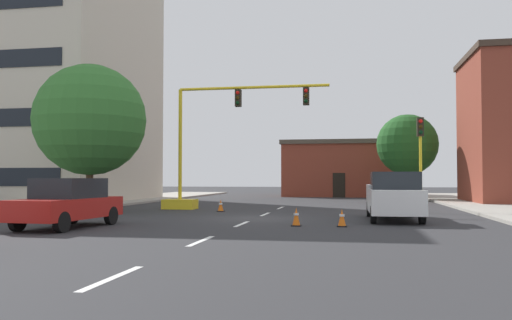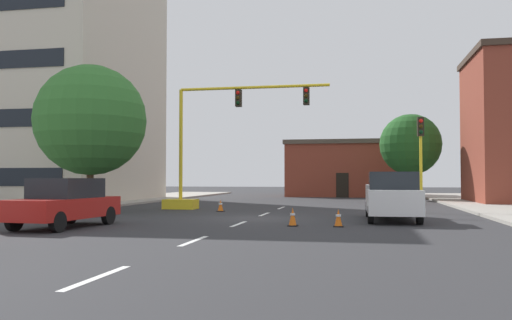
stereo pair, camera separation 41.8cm
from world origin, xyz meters
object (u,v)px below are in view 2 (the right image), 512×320
(traffic_cone_roadside_a, at_px, (293,217))
(tree_left_near, at_px, (91,120))
(tree_right_far, at_px, (410,145))
(sedan_red_near_left, at_px, (65,202))
(traffic_light_pole_right, at_px, (421,142))
(traffic_signal_gantry, at_px, (201,169))
(traffic_cone_roadside_c, at_px, (221,206))
(traffic_cone_roadside_b, at_px, (338,218))
(pickup_truck_white, at_px, (392,197))

(traffic_cone_roadside_a, bearing_deg, tree_left_near, 151.85)
(tree_right_far, relative_size, sedan_red_near_left, 1.46)
(tree_right_far, xyz_separation_m, tree_left_near, (-17.57, -17.87, 0.37))
(traffic_light_pole_right, distance_m, tree_left_near, 16.91)
(traffic_signal_gantry, relative_size, traffic_cone_roadside_c, 14.77)
(sedan_red_near_left, distance_m, traffic_cone_roadside_a, 8.11)
(traffic_signal_gantry, bearing_deg, tree_right_far, 48.96)
(traffic_light_pole_right, distance_m, traffic_cone_roadside_b, 9.83)
(pickup_truck_white, xyz_separation_m, traffic_cone_roadside_c, (-8.41, 4.26, -0.67))
(traffic_light_pole_right, distance_m, sedan_red_near_left, 17.15)
(traffic_cone_roadside_c, bearing_deg, traffic_cone_roadside_a, -58.12)
(traffic_light_pole_right, relative_size, pickup_truck_white, 0.89)
(tree_right_far, xyz_separation_m, sedan_red_near_left, (-14.12, -25.96, -3.48))
(traffic_signal_gantry, xyz_separation_m, traffic_light_pole_right, (11.75, -0.86, 1.27))
(pickup_truck_white, distance_m, traffic_cone_roadside_a, 5.02)
(traffic_light_pole_right, xyz_separation_m, tree_right_far, (0.89, 15.38, 0.84))
(tree_right_far, xyz_separation_m, traffic_cone_roadside_a, (-6.30, -23.90, -4.03))
(sedan_red_near_left, bearing_deg, traffic_signal_gantry, 82.63)
(traffic_light_pole_right, bearing_deg, traffic_cone_roadside_a, -122.41)
(sedan_red_near_left, distance_m, traffic_cone_roadside_b, 9.71)
(traffic_signal_gantry, distance_m, tree_right_far, 19.36)
(sedan_red_near_left, relative_size, traffic_cone_roadside_b, 7.29)
(tree_left_near, height_order, pickup_truck_white, tree_left_near)
(tree_left_near, bearing_deg, traffic_signal_gantry, 34.21)
(sedan_red_near_left, relative_size, traffic_cone_roadside_c, 7.36)
(traffic_signal_gantry, relative_size, traffic_cone_roadside_a, 13.75)
(sedan_red_near_left, height_order, traffic_cone_roadside_c, sedan_red_near_left)
(traffic_light_pole_right, height_order, tree_right_far, tree_right_far)
(traffic_cone_roadside_b, bearing_deg, sedan_red_near_left, -167.53)
(tree_right_far, height_order, sedan_red_near_left, tree_right_far)
(traffic_light_pole_right, xyz_separation_m, pickup_truck_white, (-1.73, -5.17, -2.55))
(tree_left_near, xyz_separation_m, traffic_cone_roadside_b, (12.91, -6.00, -4.43))
(traffic_light_pole_right, bearing_deg, pickup_truck_white, -108.52)
(traffic_cone_roadside_b, bearing_deg, traffic_cone_roadside_a, -178.76)
(traffic_signal_gantry, xyz_separation_m, traffic_cone_roadside_a, (6.34, -9.38, -1.93))
(tree_right_far, distance_m, traffic_cone_roadside_b, 24.65)
(tree_right_far, relative_size, traffic_cone_roadside_a, 10.03)
(traffic_cone_roadside_a, bearing_deg, tree_right_far, 75.25)
(tree_right_far, relative_size, traffic_cone_roadside_c, 10.77)
(pickup_truck_white, relative_size, traffic_cone_roadside_c, 8.63)
(pickup_truck_white, height_order, traffic_cone_roadside_c, pickup_truck_white)
(tree_left_near, xyz_separation_m, traffic_cone_roadside_c, (6.54, 1.58, -4.43))
(traffic_signal_gantry, height_order, sedan_red_near_left, traffic_signal_gantry)
(tree_right_far, distance_m, tree_left_near, 25.06)
(traffic_signal_gantry, bearing_deg, traffic_cone_roadside_c, -47.72)
(sedan_red_near_left, xyz_separation_m, traffic_cone_roadside_a, (7.82, 2.06, -0.56))
(traffic_signal_gantry, height_order, traffic_light_pole_right, traffic_signal_gantry)
(traffic_cone_roadside_b, bearing_deg, pickup_truck_white, 58.40)
(tree_left_near, bearing_deg, traffic_cone_roadside_b, -24.92)
(tree_left_near, distance_m, traffic_cone_roadside_c, 8.05)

